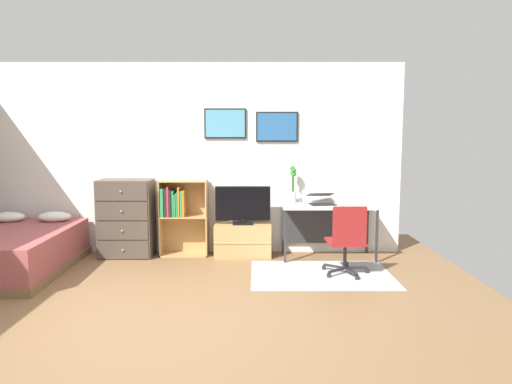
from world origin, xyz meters
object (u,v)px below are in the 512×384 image
(bed, at_px, (9,251))
(bookshelf, at_px, (181,211))
(dresser, at_px, (128,218))
(desk, at_px, (329,214))
(office_chair, at_px, (348,238))
(tv_stand, at_px, (244,240))
(laptop, at_px, (323,200))
(television, at_px, (244,206))
(computer_mouse, at_px, (343,204))
(wine_glass, at_px, (301,195))
(bamboo_vase, at_px, (294,183))

(bed, relative_size, bookshelf, 1.86)
(bed, height_order, dresser, dresser)
(dresser, height_order, desk, dresser)
(office_chair, bearing_deg, tv_stand, 142.19)
(laptop, bearing_deg, tv_stand, 172.25)
(dresser, distance_m, laptop, 2.73)
(television, relative_size, office_chair, 0.89)
(computer_mouse, bearing_deg, dresser, 177.37)
(dresser, relative_size, tv_stand, 1.37)
(computer_mouse, bearing_deg, desk, 142.03)
(bed, xyz_separation_m, desk, (4.07, 0.76, 0.34))
(bookshelf, xyz_separation_m, desk, (2.07, -0.07, -0.02))
(bookshelf, relative_size, computer_mouse, 10.25)
(tv_stand, distance_m, wine_glass, 1.02)
(desk, bearing_deg, computer_mouse, -37.97)
(laptop, relative_size, bamboo_vase, 0.79)
(bookshelf, xyz_separation_m, computer_mouse, (2.25, -0.20, 0.13))
(bamboo_vase, relative_size, wine_glass, 2.94)
(television, distance_m, computer_mouse, 1.36)
(laptop, bearing_deg, desk, -12.77)
(office_chair, xyz_separation_m, laptop, (-0.18, 0.92, 0.34))
(desk, bearing_deg, office_chair, -83.80)
(computer_mouse, distance_m, bamboo_vase, 0.75)
(wine_glass, bearing_deg, office_chair, -58.72)
(bed, relative_size, television, 2.59)
(bed, xyz_separation_m, bookshelf, (2.00, 0.82, 0.37))
(bed, bearing_deg, laptop, 8.95)
(desk, bearing_deg, dresser, -179.99)
(office_chair, height_order, computer_mouse, office_chair)
(office_chair, relative_size, wine_glass, 4.78)
(tv_stand, relative_size, office_chair, 0.92)
(computer_mouse, bearing_deg, office_chair, -95.71)
(bookshelf, xyz_separation_m, office_chair, (2.17, -0.98, -0.17))
(office_chair, xyz_separation_m, wine_glass, (-0.49, 0.81, 0.42))
(laptop, relative_size, computer_mouse, 4.01)
(tv_stand, relative_size, desk, 0.62)
(desk, height_order, computer_mouse, computer_mouse)
(dresser, bearing_deg, bed, -149.29)
(dresser, xyz_separation_m, desk, (2.80, 0.00, 0.06))
(bookshelf, distance_m, desk, 2.07)
(computer_mouse, distance_m, wine_glass, 0.58)
(computer_mouse, xyz_separation_m, wine_glass, (-0.57, 0.04, 0.12))
(bed, bearing_deg, bookshelf, 20.47)
(dresser, bearing_deg, bamboo_vase, 2.82)
(desk, xyz_separation_m, computer_mouse, (0.18, -0.14, 0.15))
(dresser, relative_size, television, 1.41)
(tv_stand, relative_size, computer_mouse, 7.58)
(desk, distance_m, bamboo_vase, 0.64)
(office_chair, distance_m, bamboo_vase, 1.30)
(dresser, height_order, bookshelf, dresser)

